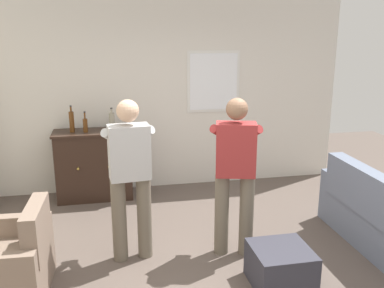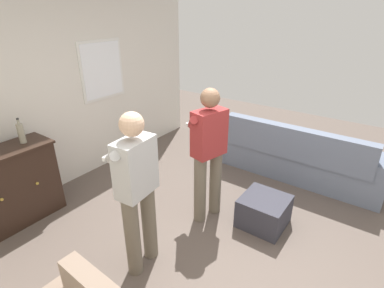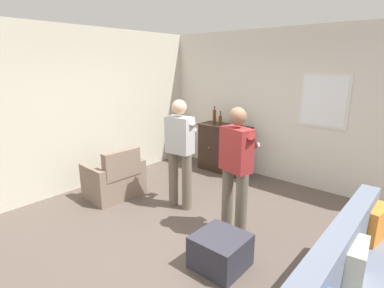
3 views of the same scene
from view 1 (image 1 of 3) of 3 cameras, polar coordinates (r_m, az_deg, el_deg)
The scene contains 10 objects.
ground at distance 4.35m, azimuth 2.67°, elevation -17.29°, with size 10.40×10.40×0.00m, color brown.
wall_back_with_window at distance 6.36m, azimuth -2.90°, elevation 6.70°, with size 5.20×0.15×2.80m.
armchair at distance 4.28m, azimuth -22.67°, elevation -14.67°, with size 0.68×0.91×0.85m.
sideboard_cabinet at distance 6.15m, azimuth -12.91°, elevation -2.72°, with size 1.07×0.49×0.97m.
bottle_wine_green at distance 6.00m, azimuth -10.63°, elevation 3.02°, with size 0.08×0.08×0.31m.
bottle_liquor_amber at distance 5.97m, azimuth -14.04°, elevation 2.51°, with size 0.06×0.06×0.29m.
bottle_spirits_clear at distance 6.00m, azimuth -15.75°, elevation 2.92°, with size 0.07×0.07×0.36m.
ottoman at distance 4.23m, azimuth 11.71°, elevation -15.71°, with size 0.54×0.54×0.37m, color #33333D.
person_standing_left at distance 4.34m, azimuth -8.28°, elevation -3.82°, with size 0.56×0.49×1.68m.
person_standing_right at distance 4.41m, azimuth 5.78°, elevation -3.42°, with size 0.54×0.51×1.68m.
Camera 1 is at (-0.92, -3.56, 2.33)m, focal length 40.00 mm.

